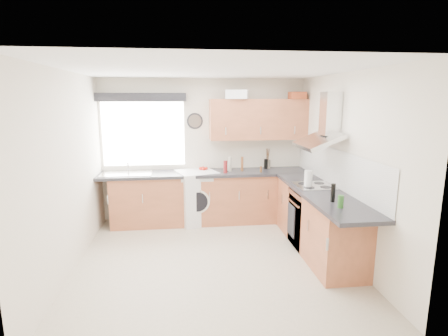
{
  "coord_description": "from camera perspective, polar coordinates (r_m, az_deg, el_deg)",
  "views": [
    {
      "loc": [
        -0.38,
        -4.41,
        2.15
      ],
      "look_at": [
        0.25,
        0.85,
        1.1
      ],
      "focal_mm": 28.0,
      "sensor_mm": 36.0,
      "label": 1
    }
  ],
  "objects": [
    {
      "name": "jar_0",
      "position": [
        6.11,
        2.98,
        0.68
      ],
      "size": [
        0.04,
        0.04,
        0.25
      ],
      "primitive_type": "cylinder",
      "color": "brown",
      "rests_on": "worktop_back"
    },
    {
      "name": "hob_plate",
      "position": [
        5.22,
        14.51,
        -2.82
      ],
      "size": [
        0.52,
        0.52,
        0.01
      ],
      "primitive_type": "cube",
      "color": "silver",
      "rests_on": "worktop_right"
    },
    {
      "name": "worktop_back",
      "position": [
        6.06,
        -3.08,
        -0.86
      ],
      "size": [
        3.6,
        0.62,
        0.05
      ],
      "primitive_type": "cube",
      "color": "#242327",
      "rests_on": "base_cab_back"
    },
    {
      "name": "wall_left",
      "position": [
        4.72,
        -24.19,
        -0.79
      ],
      "size": [
        0.02,
        3.6,
        2.5
      ],
      "primitive_type": "cube",
      "color": "silver",
      "rests_on": "ground_plane"
    },
    {
      "name": "worktop_right",
      "position": [
        4.96,
        15.74,
        -4.01
      ],
      "size": [
        0.62,
        2.42,
        0.05
      ],
      "primitive_type": "cube",
      "color": "#242327",
      "rests_on": "base_cab_right"
    },
    {
      "name": "base_cab_back",
      "position": [
        6.17,
        -3.97,
        -4.99
      ],
      "size": [
        3.0,
        0.58,
        0.86
      ],
      "primitive_type": "cube",
      "color": "#9B5435",
      "rests_on": "ground_plane"
    },
    {
      "name": "bottle_0",
      "position": [
        4.28,
        18.51,
        -5.22
      ],
      "size": [
        0.07,
        0.07,
        0.15
      ],
      "primitive_type": "cylinder",
      "color": "#25581F",
      "rests_on": "worktop_right"
    },
    {
      "name": "jar_4",
      "position": [
        6.34,
        6.85,
        0.66
      ],
      "size": [
        0.07,
        0.07,
        0.18
      ],
      "primitive_type": "cylinder",
      "color": "black",
      "rests_on": "worktop_back"
    },
    {
      "name": "jar_1",
      "position": [
        5.94,
        0.24,
        0.19
      ],
      "size": [
        0.07,
        0.07,
        0.21
      ],
      "primitive_type": "cylinder",
      "color": "maroon",
      "rests_on": "worktop_back"
    },
    {
      "name": "wall_back",
      "position": [
        6.29,
        -3.3,
        2.97
      ],
      "size": [
        3.6,
        0.02,
        2.5
      ],
      "primitive_type": "cube",
      "color": "silver",
      "rests_on": "ground_plane"
    },
    {
      "name": "window_blind",
      "position": [
        6.15,
        -13.34,
        11.2
      ],
      "size": [
        1.5,
        0.18,
        0.14
      ],
      "primitive_type": "cube",
      "color": "black",
      "rests_on": "wall_back"
    },
    {
      "name": "window",
      "position": [
        6.27,
        -12.99,
        5.43
      ],
      "size": [
        1.4,
        0.02,
        1.1
      ],
      "primitive_type": "cube",
      "color": "white",
      "rests_on": "wall_back"
    },
    {
      "name": "extractor_hood",
      "position": [
        5.12,
        16.03,
        6.52
      ],
      "size": [
        0.52,
        0.78,
        0.66
      ],
      "primitive_type": null,
      "color": "silver",
      "rests_on": "wall_right"
    },
    {
      "name": "storage_box",
      "position": [
        6.25,
        11.88,
        11.53
      ],
      "size": [
        0.27,
        0.23,
        0.12
      ],
      "primitive_type": "cube",
      "rotation": [
        0.0,
        0.0,
        0.06
      ],
      "color": "#A84321",
      "rests_on": "upper_cabinets"
    },
    {
      "name": "bottle_1",
      "position": [
        4.48,
        17.38,
        -3.88
      ],
      "size": [
        0.06,
        0.06,
        0.23
      ],
      "primitive_type": "cylinder",
      "color": "black",
      "rests_on": "worktop_right"
    },
    {
      "name": "wall_front",
      "position": [
        2.79,
        1.38,
        -7.67
      ],
      "size": [
        3.6,
        0.02,
        2.5
      ],
      "primitive_type": "cube",
      "color": "silver",
      "rests_on": "ground_plane"
    },
    {
      "name": "ground_plane",
      "position": [
        4.92,
        -1.77,
        -14.7
      ],
      "size": [
        3.6,
        3.6,
        0.0
      ],
      "primitive_type": "plane",
      "color": "beige"
    },
    {
      "name": "jar_2",
      "position": [
        6.04,
        6.05,
        -0.2
      ],
      "size": [
        0.04,
        0.04,
        0.1
      ],
      "primitive_type": "cylinder",
      "color": "brown",
      "rests_on": "worktop_back"
    },
    {
      "name": "kitchen_roll",
      "position": [
        5.1,
        13.6,
        -1.76
      ],
      "size": [
        0.12,
        0.12,
        0.25
      ],
      "primitive_type": "cylinder",
      "rotation": [
        0.0,
        0.0,
        0.06
      ],
      "color": "white",
      "rests_on": "worktop_right"
    },
    {
      "name": "utensil_pot",
      "position": [
        6.41,
        7.11,
        0.64
      ],
      "size": [
        0.11,
        0.11,
        0.15
      ],
      "primitive_type": "cylinder",
      "rotation": [
        0.0,
        0.0,
        0.09
      ],
      "color": "#726655",
      "rests_on": "worktop_back"
    },
    {
      "name": "casserole",
      "position": [
        6.0,
        2.15,
        11.92
      ],
      "size": [
        0.42,
        0.35,
        0.15
      ],
      "primitive_type": "cube",
      "rotation": [
        0.0,
        0.0,
        -0.29
      ],
      "color": "white",
      "rests_on": "upper_cabinets"
    },
    {
      "name": "ceiling",
      "position": [
        4.44,
        -1.97,
        15.71
      ],
      "size": [
        3.6,
        3.6,
        0.02
      ],
      "primitive_type": "cube",
      "color": "white",
      "rests_on": "wall_back"
    },
    {
      "name": "sink",
      "position": [
        6.11,
        -15.64,
        -0.54
      ],
      "size": [
        0.84,
        0.46,
        0.1
      ],
      "primitive_type": null,
      "color": "silver",
      "rests_on": "worktop_back"
    },
    {
      "name": "tomato_cluster",
      "position": [
        6.19,
        -3.39,
        -0.08
      ],
      "size": [
        0.14,
        0.14,
        0.06
      ],
      "primitive_type": null,
      "rotation": [
        0.0,
        0.0,
        0.07
      ],
      "color": "red",
      "rests_on": "worktop_back"
    },
    {
      "name": "washing_machine",
      "position": [
        6.17,
        -4.45,
        -4.72
      ],
      "size": [
        0.79,
        0.77,
        0.92
      ],
      "primitive_type": "cube",
      "rotation": [
        0.0,
        0.0,
        0.33
      ],
      "color": "white",
      "rests_on": "ground_plane"
    },
    {
      "name": "jar_3",
      "position": [
        6.16,
        0.81,
        0.09
      ],
      "size": [
        0.07,
        0.07,
        0.1
      ],
      "primitive_type": "cylinder",
      "color": "#B8AF9D",
      "rests_on": "worktop_back"
    },
    {
      "name": "wall_right",
      "position": [
        5.0,
        19.14,
        0.21
      ],
      "size": [
        0.02,
        3.6,
        2.5
      ],
      "primitive_type": "cube",
      "color": "silver",
      "rests_on": "ground_plane"
    },
    {
      "name": "splashback",
      "position": [
        5.28,
        17.59,
        0.08
      ],
      "size": [
        0.01,
        3.0,
        0.54
      ],
      "primitive_type": "cube",
      "color": "white",
      "rests_on": "wall_right"
    },
    {
      "name": "oven",
      "position": [
        5.36,
        14.25,
        -7.93
      ],
      "size": [
        0.56,
        0.58,
        0.85
      ],
      "primitive_type": "cube",
      "color": "black",
      "rests_on": "ground_plane"
    },
    {
      "name": "upper_cabinets",
      "position": [
        6.19,
        5.64,
        7.92
      ],
      "size": [
        1.7,
        0.35,
        0.7
      ],
      "primitive_type": "cube",
      "color": "#9B5435",
      "rests_on": "wall_back"
    },
    {
      "name": "base_cab_right",
      "position": [
        5.23,
        14.95,
        -8.4
      ],
      "size": [
        0.58,
        2.1,
        0.86
      ],
      "primitive_type": "cube",
      "color": "#9B5435",
      "rests_on": "ground_plane"
    },
    {
      "name": "jar_5",
      "position": [
        6.06,
        0.98,
        0.61
      ],
      "size": [
        0.06,
        0.06,
        0.25
      ],
      "primitive_type": "cylinder",
      "color": "#A49C8B",
      "rests_on": "worktop_back"
    },
    {
      "name": "wall_clock",
      "position": [
        6.21,
        -4.77,
        7.65
      ],
      "size": [
        0.28,
        0.04,
        0.28
      ],
      "primitive_type": "cylinder",
      "rotation": [
        1.57,
        0.0,
        0.0
      ],
      "color": "black",
      "rests_on": "wall_back"
    },
    {
      "name": "base_cab_corner",
      "position": [
        6.44,
        10.45,
        -4.47
      ],
      "size": [
        0.6,
        0.6,
        0.86
      ],
      "primitive_type": "cube",
      "color": "#9B5435",
      "rests_on": "ground_plane"
    }
  ]
}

